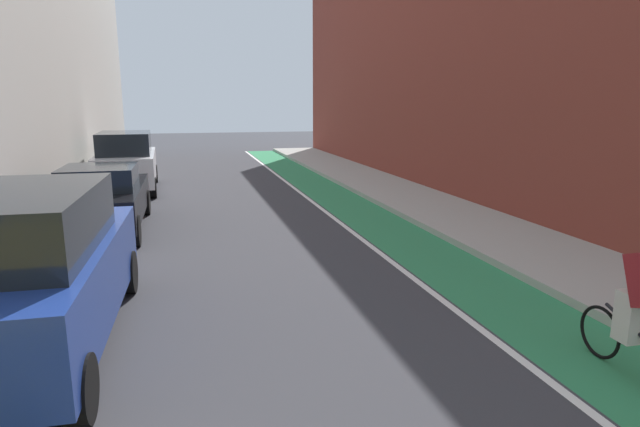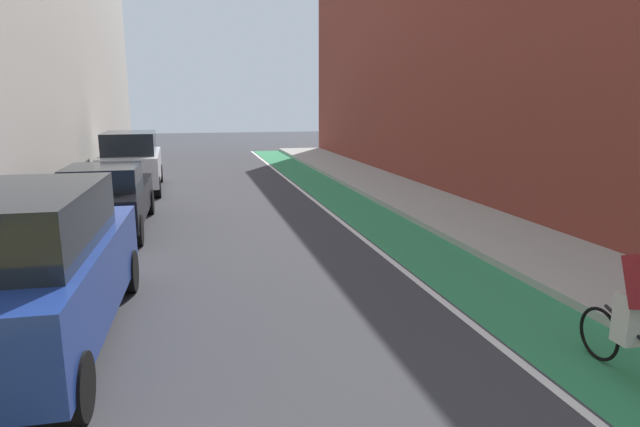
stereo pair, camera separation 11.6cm
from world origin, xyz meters
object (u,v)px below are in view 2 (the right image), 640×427
object	(u,v)px
parked_suv_blue	(25,268)
parked_sedan_black	(106,197)
cyclist_mid	(640,311)
parked_suv_white	(132,161)

from	to	relation	value
parked_suv_blue	parked_sedan_black	world-z (taller)	parked_suv_blue
parked_suv_blue	cyclist_mid	distance (m)	6.87
parked_suv_white	cyclist_mid	world-z (taller)	parked_suv_white
parked_sedan_black	cyclist_mid	xyz separation A→B (m)	(6.45, -8.58, 0.02)
parked_sedan_black	cyclist_mid	bearing A→B (deg)	-53.08
parked_suv_white	parked_sedan_black	bearing A→B (deg)	-90.02
parked_suv_blue	parked_sedan_black	size ratio (longest dim) A/B	1.06
parked_suv_blue	parked_suv_white	distance (m)	12.03
parked_suv_blue	cyclist_mid	xyz separation A→B (m)	(6.45, -2.36, -0.21)
parked_sedan_black	cyclist_mid	world-z (taller)	cyclist_mid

